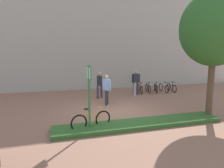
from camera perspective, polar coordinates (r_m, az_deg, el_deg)
ground_plane at (r=10.19m, az=1.46°, el=-7.87°), size 60.00×60.00×0.00m
building_facade at (r=16.98m, az=-6.25°, el=15.77°), size 28.00×1.20×10.00m
planter_strip at (r=8.36m, az=8.04°, el=-11.16°), size 7.00×1.10×0.16m
tree_sidewalk at (r=10.02m, az=27.32°, el=13.89°), size 2.99×2.99×5.64m
parking_sign_post at (r=7.36m, az=-6.56°, el=-1.37°), size 0.12×0.36×2.50m
bike_at_sign at (r=7.89m, az=-5.92°, el=-10.27°), size 1.64×0.54×0.86m
bike_rack_cluster at (r=15.44m, az=12.44°, el=-1.02°), size 3.19×1.79×0.83m
bollard_steel at (r=13.75m, az=6.51°, el=-1.61°), size 0.16×0.16×0.90m
person_suited_navy at (r=13.04m, az=-3.59°, el=0.23°), size 0.45×0.61×1.72m
person_casual_tan at (r=11.31m, az=-1.56°, el=-1.07°), size 0.42×0.52×1.72m
person_suited_dark at (r=14.44m, az=6.82°, el=1.02°), size 0.61×0.43×1.72m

